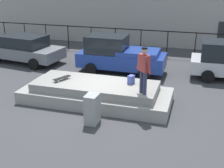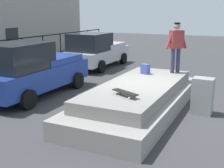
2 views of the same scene
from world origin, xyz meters
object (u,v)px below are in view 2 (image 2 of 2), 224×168
object	(u,v)px
skateboard	(125,92)
car_silver_pickup_far	(96,50)
skateboarder	(176,44)
backpack	(145,69)
car_blue_pickup_mid	(32,70)
utility_box	(203,96)

from	to	relation	value
skateboard	car_silver_pickup_far	world-z (taller)	car_silver_pickup_far
car_silver_pickup_far	skateboarder	bearing A→B (deg)	-124.87
skateboarder	car_silver_pickup_far	world-z (taller)	skateboarder
car_silver_pickup_far	skateboard	bearing A→B (deg)	-146.23
skateboard	skateboarder	bearing A→B (deg)	-6.94
skateboard	backpack	xyz separation A→B (m)	(2.87, 0.45, 0.07)
skateboarder	car_blue_pickup_mid	size ratio (longest dim) A/B	0.38
backpack	car_silver_pickup_far	distance (m)	6.12
skateboarder	utility_box	bearing A→B (deg)	-141.84
backpack	car_silver_pickup_far	world-z (taller)	car_silver_pickup_far
skateboard	car_blue_pickup_mid	bearing A→B (deg)	72.74
utility_box	backpack	bearing A→B (deg)	68.67
car_blue_pickup_mid	utility_box	distance (m)	5.90
skateboarder	car_silver_pickup_far	size ratio (longest dim) A/B	0.38
skateboarder	skateboard	size ratio (longest dim) A/B	2.11
backpack	car_blue_pickup_mid	bearing A→B (deg)	-139.78
skateboard	utility_box	size ratio (longest dim) A/B	0.76
car_silver_pickup_far	utility_box	distance (m)	8.32
skateboard	car_silver_pickup_far	bearing A→B (deg)	33.77
skateboarder	backpack	bearing A→B (deg)	126.92
car_silver_pickup_far	car_blue_pickup_mid	bearing A→B (deg)	-174.01
skateboard	car_silver_pickup_far	xyz separation A→B (m)	(7.18, 4.80, -0.02)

